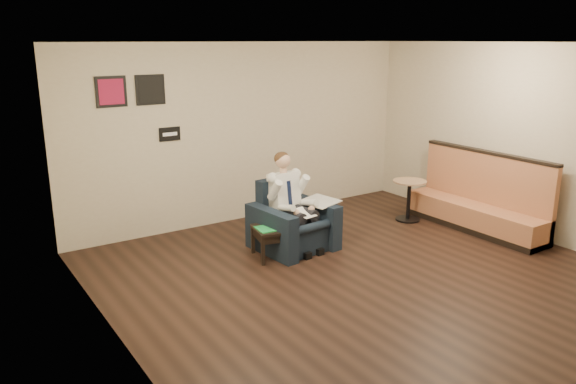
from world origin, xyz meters
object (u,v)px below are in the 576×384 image
side_table (274,242)px  banquette (477,192)px  smartphone (274,223)px  green_folder (272,228)px  seated_man (299,206)px  armchair (293,216)px  coffee_mug (283,220)px  cafe_table (409,200)px

side_table → banquette: bearing=-13.1°
side_table → smartphone: (0.08, 0.13, 0.21)m
green_folder → smartphone: size_ratio=3.21×
seated_man → side_table: (-0.41, -0.00, -0.43)m
armchair → smartphone: 0.33m
seated_man → coffee_mug: bearing=158.3°
coffee_mug → armchair: bearing=14.5°
green_folder → banquette: banquette is taller
seated_man → smartphone: 0.42m
side_table → banquette: size_ratio=0.22×
side_table → coffee_mug: 0.32m
armchair → banquette: size_ratio=0.42×
smartphone → cafe_table: size_ratio=0.20×
cafe_table → green_folder: bearing=-176.8°
seated_man → green_folder: (-0.44, -0.01, -0.22)m
coffee_mug → cafe_table: (2.47, 0.07, -0.13)m
side_table → cafe_table: bearing=3.0°
seated_man → banquette: (2.77, -0.74, -0.05)m
banquette → smartphone: bearing=164.3°
seated_man → green_folder: seated_man is taller
coffee_mug → banquette: banquette is taller
armchair → seated_man: size_ratio=0.75×
coffee_mug → green_folder: bearing=-160.0°
side_table → coffee_mug: coffee_mug is taller
side_table → armchair: bearing=17.1°
seated_man → green_folder: size_ratio=3.07×
green_folder → banquette: 3.30m
green_folder → coffee_mug: bearing=20.0°
seated_man → coffee_mug: (-0.23, 0.07, -0.18)m
seated_man → cafe_table: (2.24, 0.14, -0.31)m
smartphone → side_table: bearing=-97.4°
seated_man → smartphone: size_ratio=9.87×
seated_man → cafe_table: bearing=-1.9°
armchair → green_folder: armchair is taller
smartphone → armchair: bearing=22.0°
green_folder → cafe_table: bearing=3.2°
seated_man → cafe_table: size_ratio=1.93×
armchair → banquette: bearing=-22.6°
side_table → cafe_table: cafe_table is taller
armchair → coffee_mug: size_ratio=10.97×
seated_man → banquette: bearing=-20.3°
smartphone → green_folder: bearing=-104.0°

